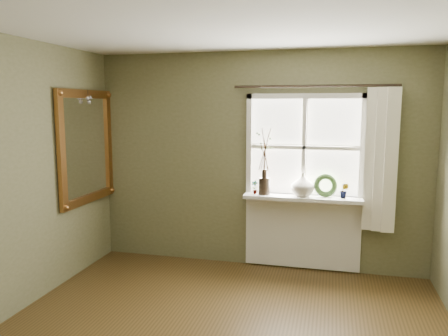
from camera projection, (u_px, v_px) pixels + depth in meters
ceiling at (203, 9)px, 2.92m from camera, size 4.50×4.50×0.00m
wall_back at (258, 160)px, 5.31m from camera, size 4.00×0.10×2.60m
window_frame at (304, 147)px, 5.08m from camera, size 1.36×0.06×1.24m
window_sill at (302, 198)px, 5.06m from camera, size 1.36×0.26×0.04m
window_apron at (302, 232)px, 5.23m from camera, size 1.36×0.04×0.88m
dark_jug at (264, 186)px, 5.15m from camera, size 0.15×0.15×0.20m
cream_vase at (303, 184)px, 5.04m from camera, size 0.27×0.27×0.28m
wreath at (325, 188)px, 5.02m from camera, size 0.29×0.18×0.28m
potted_plant_left at (255, 187)px, 5.18m from camera, size 0.09×0.07×0.16m
potted_plant_right at (344, 191)px, 4.93m from camera, size 0.12×0.10×0.18m
curtain at (381, 160)px, 4.80m from camera, size 0.36×0.12×1.59m
curtain_rod at (314, 86)px, 4.90m from camera, size 1.84×0.03×0.03m
gilt_mirror at (87, 147)px, 5.18m from camera, size 0.10×1.12×1.34m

